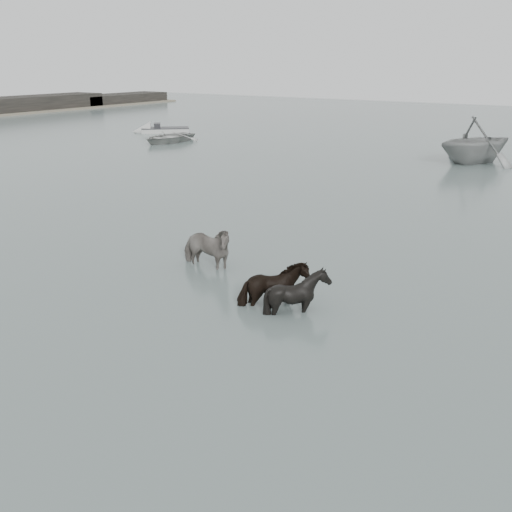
% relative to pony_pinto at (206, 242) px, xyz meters
% --- Properties ---
extents(ground, '(140.00, 140.00, 0.00)m').
position_rel_pony_pinto_xyz_m(ground, '(1.14, -1.03, -0.78)').
color(ground, '#4B5957').
rests_on(ground, ground).
extents(pony_pinto, '(1.87, 0.88, 1.57)m').
position_rel_pony_pinto_xyz_m(pony_pinto, '(0.00, 0.00, 0.00)').
color(pony_pinto, black).
rests_on(pony_pinto, ground).
extents(pony_dark, '(1.54, 1.70, 1.45)m').
position_rel_pony_pinto_xyz_m(pony_dark, '(2.99, -1.16, -0.06)').
color(pony_dark, black).
rests_on(pony_dark, ground).
extents(pony_black, '(1.40, 1.26, 1.44)m').
position_rel_pony_pinto_xyz_m(pony_black, '(3.63, -1.18, -0.06)').
color(pony_black, black).
rests_on(pony_black, ground).
extents(rowboat_lead, '(3.30, 4.51, 0.91)m').
position_rel_pony_pinto_xyz_m(rowboat_lead, '(-18.47, 19.30, -0.33)').
color(rowboat_lead, '#AAABA6').
rests_on(rowboat_lead, ground).
extents(rowboat_trail, '(6.52, 6.78, 2.75)m').
position_rel_pony_pinto_xyz_m(rowboat_trail, '(2.13, 22.36, 0.59)').
color(rowboat_trail, gray).
rests_on(rowboat_trail, ground).
extents(skiff_outer, '(5.00, 4.72, 0.75)m').
position_rel_pony_pinto_xyz_m(skiff_outer, '(-22.53, 23.53, -0.41)').
color(skiff_outer, '#B7B7B2').
rests_on(skiff_outer, ground).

